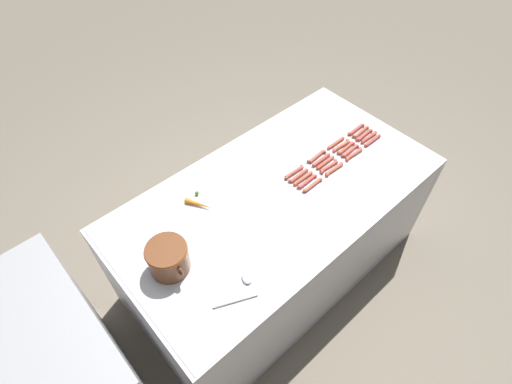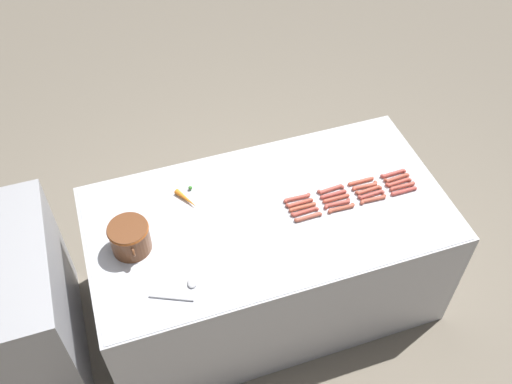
{
  "view_description": "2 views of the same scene",
  "coord_description": "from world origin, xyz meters",
  "px_view_note": "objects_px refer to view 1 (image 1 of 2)",
  "views": [
    {
      "loc": [
        -1.06,
        1.11,
        2.62
      ],
      "look_at": [
        0.05,
        0.12,
        0.88
      ],
      "focal_mm": 28.16,
      "sensor_mm": 36.0,
      "label": 1
    },
    {
      "loc": [
        -1.88,
        0.7,
        3.24
      ],
      "look_at": [
        0.15,
        0.02,
        0.85
      ],
      "focal_mm": 40.38,
      "sensor_mm": 36.0,
      "label": 2
    }
  ],
  "objects_px": {
    "hot_dog_0": "(373,141)",
    "hot_dog_17": "(336,143)",
    "hot_dog_4": "(369,137)",
    "hot_dog_3": "(313,185)",
    "hot_dog_1": "(354,154)",
    "hot_dog_5": "(350,151)",
    "serving_spoon": "(243,286)",
    "hot_dog_8": "(364,135)",
    "hot_dog_9": "(346,148)",
    "hot_dog_7": "(307,181)",
    "hot_dog_13": "(341,146)",
    "hot_dog_12": "(361,132)",
    "hot_dog_2": "(334,169)",
    "hot_dog_11": "(303,178)",
    "carrot": "(199,203)",
    "hot_dog_15": "(298,175)",
    "hot_dog_19": "(294,172)",
    "hot_dog_14": "(321,160)",
    "hot_dog_6": "(329,166)",
    "bean_pot": "(168,257)",
    "hot_dog_10": "(325,163)",
    "hot_dog_16": "(356,129)",
    "hot_dog_18": "(317,156)"
  },
  "relations": [
    {
      "from": "hot_dog_7",
      "to": "hot_dog_12",
      "type": "relative_size",
      "value": 1.0
    },
    {
      "from": "carrot",
      "to": "hot_dog_17",
      "type": "bearing_deg",
      "value": -100.77
    },
    {
      "from": "hot_dog_19",
      "to": "hot_dog_15",
      "type": "bearing_deg",
      "value": 179.21
    },
    {
      "from": "hot_dog_13",
      "to": "bean_pot",
      "type": "xyz_separation_m",
      "value": [
        -0.0,
        1.32,
        0.08
      ]
    },
    {
      "from": "hot_dog_12",
      "to": "hot_dog_13",
      "type": "relative_size",
      "value": 1.0
    },
    {
      "from": "hot_dog_3",
      "to": "hot_dog_8",
      "type": "bearing_deg",
      "value": -82.7
    },
    {
      "from": "hot_dog_4",
      "to": "hot_dog_3",
      "type": "bearing_deg",
      "value": 93.87
    },
    {
      "from": "hot_dog_0",
      "to": "hot_dog_19",
      "type": "relative_size",
      "value": 1.0
    },
    {
      "from": "hot_dog_14",
      "to": "hot_dog_18",
      "type": "relative_size",
      "value": 1.0
    },
    {
      "from": "hot_dog_9",
      "to": "hot_dog_19",
      "type": "distance_m",
      "value": 0.41
    },
    {
      "from": "hot_dog_4",
      "to": "hot_dog_6",
      "type": "bearing_deg",
      "value": 90.3
    },
    {
      "from": "hot_dog_8",
      "to": "hot_dog_9",
      "type": "relative_size",
      "value": 1.0
    },
    {
      "from": "hot_dog_2",
      "to": "hot_dog_12",
      "type": "height_order",
      "value": "same"
    },
    {
      "from": "hot_dog_10",
      "to": "hot_dog_1",
      "type": "bearing_deg",
      "value": -110.32
    },
    {
      "from": "hot_dog_2",
      "to": "hot_dog_12",
      "type": "xyz_separation_m",
      "value": [
        0.11,
        -0.39,
        0.0
      ]
    },
    {
      "from": "hot_dog_1",
      "to": "hot_dog_17",
      "type": "relative_size",
      "value": 1.0
    },
    {
      "from": "hot_dog_0",
      "to": "hot_dog_11",
      "type": "xyz_separation_m",
      "value": [
        0.07,
        0.58,
        0.0
      ]
    },
    {
      "from": "hot_dog_3",
      "to": "hot_dog_7",
      "type": "distance_m",
      "value": 0.04
    },
    {
      "from": "hot_dog_5",
      "to": "hot_dog_19",
      "type": "bearing_deg",
      "value": 74.95
    },
    {
      "from": "hot_dog_5",
      "to": "hot_dog_14",
      "type": "height_order",
      "value": "same"
    },
    {
      "from": "serving_spoon",
      "to": "hot_dog_8",
      "type": "bearing_deg",
      "value": -77.37
    },
    {
      "from": "hot_dog_9",
      "to": "hot_dog_5",
      "type": "bearing_deg",
      "value": 178.46
    },
    {
      "from": "hot_dog_4",
      "to": "hot_dog_13",
      "type": "height_order",
      "value": "same"
    },
    {
      "from": "hot_dog_1",
      "to": "hot_dog_17",
      "type": "bearing_deg",
      "value": 2.14
    },
    {
      "from": "hot_dog_0",
      "to": "hot_dog_6",
      "type": "distance_m",
      "value": 0.39
    },
    {
      "from": "hot_dog_5",
      "to": "hot_dog_17",
      "type": "xyz_separation_m",
      "value": [
        0.11,
        0.01,
        0.0
      ]
    },
    {
      "from": "hot_dog_6",
      "to": "hot_dog_15",
      "type": "xyz_separation_m",
      "value": [
        0.07,
        0.2,
        0.0
      ]
    },
    {
      "from": "hot_dog_12",
      "to": "hot_dog_3",
      "type": "bearing_deg",
      "value": 100.41
    },
    {
      "from": "hot_dog_4",
      "to": "hot_dog_8",
      "type": "distance_m",
      "value": 0.04
    },
    {
      "from": "hot_dog_0",
      "to": "hot_dog_8",
      "type": "bearing_deg",
      "value": -1.98
    },
    {
      "from": "hot_dog_17",
      "to": "hot_dog_12",
      "type": "bearing_deg",
      "value": -101.23
    },
    {
      "from": "serving_spoon",
      "to": "hot_dog_4",
      "type": "bearing_deg",
      "value": -78.87
    },
    {
      "from": "hot_dog_0",
      "to": "hot_dog_17",
      "type": "relative_size",
      "value": 1.0
    },
    {
      "from": "hot_dog_4",
      "to": "hot_dog_15",
      "type": "height_order",
      "value": "same"
    },
    {
      "from": "hot_dog_13",
      "to": "hot_dog_7",
      "type": "bearing_deg",
      "value": 100.05
    },
    {
      "from": "hot_dog_19",
      "to": "hot_dog_1",
      "type": "bearing_deg",
      "value": -109.88
    },
    {
      "from": "hot_dog_8",
      "to": "hot_dog_17",
      "type": "relative_size",
      "value": 1.0
    },
    {
      "from": "hot_dog_1",
      "to": "hot_dog_6",
      "type": "bearing_deg",
      "value": 80.5
    },
    {
      "from": "hot_dog_19",
      "to": "hot_dog_9",
      "type": "bearing_deg",
      "value": -100.26
    },
    {
      "from": "hot_dog_7",
      "to": "carrot",
      "type": "xyz_separation_m",
      "value": [
        0.29,
        0.59,
        0.0
      ]
    },
    {
      "from": "hot_dog_13",
      "to": "carrot",
      "type": "relative_size",
      "value": 0.96
    },
    {
      "from": "hot_dog_6",
      "to": "hot_dog_19",
      "type": "xyz_separation_m",
      "value": [
        0.11,
        0.19,
        0.0
      ]
    },
    {
      "from": "hot_dog_2",
      "to": "hot_dog_1",
      "type": "bearing_deg",
      "value": -88.92
    },
    {
      "from": "hot_dog_9",
      "to": "hot_dog_17",
      "type": "relative_size",
      "value": 1.0
    },
    {
      "from": "bean_pot",
      "to": "hot_dog_13",
      "type": "bearing_deg",
      "value": -89.87
    },
    {
      "from": "hot_dog_3",
      "to": "hot_dog_17",
      "type": "height_order",
      "value": "same"
    },
    {
      "from": "hot_dog_16",
      "to": "hot_dog_19",
      "type": "height_order",
      "value": "same"
    },
    {
      "from": "hot_dog_5",
      "to": "serving_spoon",
      "type": "distance_m",
      "value": 1.16
    },
    {
      "from": "hot_dog_5",
      "to": "hot_dog_7",
      "type": "xyz_separation_m",
      "value": [
        0.0,
        0.4,
        0.0
      ]
    },
    {
      "from": "hot_dog_11",
      "to": "serving_spoon",
      "type": "relative_size",
      "value": 0.62
    }
  ]
}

